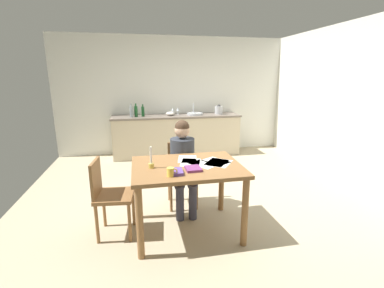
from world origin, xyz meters
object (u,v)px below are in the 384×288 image
at_px(bottle_wine_red, 143,111).
at_px(stovetop_kettle, 219,110).
at_px(chair_at_table, 182,171).
at_px(coffee_mug, 171,172).
at_px(candlestick, 151,162).
at_px(wine_glass_near_sink, 178,109).
at_px(mixing_bowl, 170,114).
at_px(sink_unit, 195,114).
at_px(bottle_oil, 131,111).
at_px(person_seated, 183,160).
at_px(dining_table, 187,176).
at_px(wine_glass_by_kettle, 173,110).
at_px(bottle_vinegar, 136,111).
at_px(book_magazine, 193,169).
at_px(chair_side_empty, 109,194).
at_px(book_cookery, 176,172).

relative_size(bottle_wine_red, stovetop_kettle, 1.17).
bearing_deg(bottle_wine_red, chair_at_table, -79.57).
distance_m(chair_at_table, bottle_wine_red, 2.50).
height_order(coffee_mug, candlestick, candlestick).
xyz_separation_m(chair_at_table, wine_glass_near_sink, (0.34, 2.56, 0.53)).
bearing_deg(mixing_bowl, sink_unit, 1.14).
xyz_separation_m(sink_unit, bottle_oil, (-1.39, -0.08, 0.09)).
xyz_separation_m(coffee_mug, bottle_wine_red, (-0.17, 3.40, 0.17)).
bearing_deg(person_seated, coffee_mug, -107.21).
bearing_deg(bottle_wine_red, bottle_oil, -164.31).
xyz_separation_m(dining_table, sink_unit, (0.76, 3.11, 0.25)).
height_order(person_seated, candlestick, person_seated).
bearing_deg(person_seated, wine_glass_near_sink, 82.70).
bearing_deg(bottle_oil, wine_glass_by_kettle, 14.07).
relative_size(bottle_oil, bottle_vinegar, 0.98).
xyz_separation_m(book_magazine, sink_unit, (0.72, 3.28, 0.11)).
distance_m(chair_side_empty, bottle_wine_red, 3.08).
xyz_separation_m(chair_side_empty, book_cookery, (0.70, -0.33, 0.32)).
height_order(book_cookery, stovetop_kettle, stovetop_kettle).
relative_size(chair_at_table, book_magazine, 4.61).
bearing_deg(bottle_oil, book_cookery, -81.74).
relative_size(candlestick, book_magazine, 1.25).
bearing_deg(bottle_vinegar, wine_glass_by_kettle, 15.01).
distance_m(candlestick, stovetop_kettle, 3.56).
xyz_separation_m(candlestick, wine_glass_by_kettle, (0.66, 3.27, 0.15)).
relative_size(chair_side_empty, bottle_wine_red, 3.40).
bearing_deg(dining_table, bottle_vinegar, 99.91).
height_order(wine_glass_near_sink, wine_glass_by_kettle, same).
xyz_separation_m(person_seated, coffee_mug, (-0.26, -0.85, 0.16)).
relative_size(dining_table, wine_glass_near_sink, 7.70).
distance_m(bottle_vinegar, wine_glass_by_kettle, 0.84).
bearing_deg(bottle_wine_red, person_seated, -80.29).
xyz_separation_m(bottle_wine_red, wine_glass_near_sink, (0.78, 0.16, -0.00)).
distance_m(book_cookery, bottle_oil, 3.30).
distance_m(person_seated, wine_glass_near_sink, 2.75).
bearing_deg(mixing_bowl, bottle_vinegar, -175.33).
height_order(chair_side_empty, book_magazine, chair_side_empty).
relative_size(dining_table, wine_glass_by_kettle, 7.70).
relative_size(person_seated, coffee_mug, 11.24).
xyz_separation_m(coffee_mug, wine_glass_near_sink, (0.61, 3.56, 0.17)).
bearing_deg(sink_unit, person_seated, -105.43).
bearing_deg(person_seated, dining_table, -95.16).
relative_size(book_cookery, bottle_vinegar, 0.67).
distance_m(book_magazine, stovetop_kettle, 3.52).
distance_m(candlestick, book_magazine, 0.45).
bearing_deg(wine_glass_near_sink, bottle_wine_red, -168.52).
relative_size(chair_side_empty, wine_glass_by_kettle, 5.67).
bearing_deg(bottle_oil, coffee_mug, -82.90).
bearing_deg(coffee_mug, book_cookery, 49.25).
height_order(candlestick, wine_glass_near_sink, wine_glass_near_sink).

